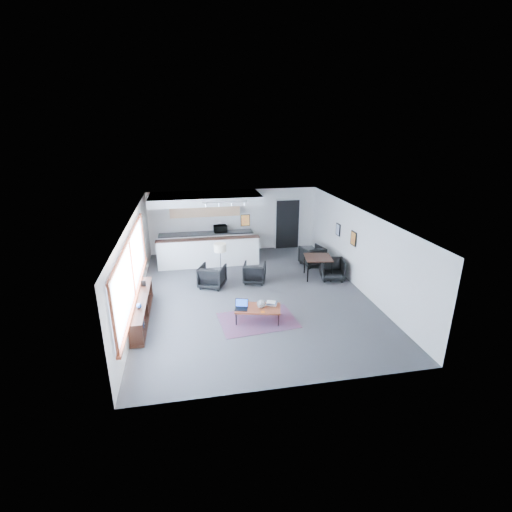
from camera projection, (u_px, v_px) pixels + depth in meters
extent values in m
cube|color=#474749|center=(253.00, 294.00, 11.85)|extent=(7.00, 9.00, 0.01)
cube|color=white|center=(253.00, 215.00, 10.97)|extent=(7.00, 9.00, 0.01)
cube|color=silver|center=(234.00, 221.00, 15.57)|extent=(7.00, 0.01, 2.60)
cube|color=silver|center=(294.00, 332.00, 7.24)|extent=(7.00, 0.01, 2.60)
cube|color=silver|center=(135.00, 264.00, 10.80)|extent=(0.01, 9.00, 2.60)
cube|color=silver|center=(359.00, 249.00, 12.02)|extent=(0.01, 9.00, 2.60)
cube|color=#8CBFFF|center=(131.00, 268.00, 9.90)|extent=(0.02, 5.80, 1.55)
cube|color=brown|center=(136.00, 295.00, 10.18)|extent=(0.10, 5.95, 0.06)
cube|color=brown|center=(129.00, 240.00, 9.64)|extent=(0.06, 5.95, 0.06)
cube|color=brown|center=(113.00, 322.00, 7.22)|extent=(0.06, 0.06, 1.60)
cube|color=brown|center=(132.00, 268.00, 9.91)|extent=(0.06, 0.06, 1.60)
cube|color=brown|center=(143.00, 237.00, 12.59)|extent=(0.06, 0.06, 1.60)
cube|color=#341B12|center=(141.00, 299.00, 10.14)|extent=(0.35, 3.00, 0.05)
cube|color=#341B12|center=(143.00, 317.00, 10.33)|extent=(0.35, 3.00, 0.05)
cube|color=#341B12|center=(136.00, 336.00, 8.89)|extent=(0.33, 0.04, 0.55)
cube|color=#341B12|center=(142.00, 308.00, 10.23)|extent=(0.33, 0.04, 0.55)
cube|color=#341B12|center=(147.00, 287.00, 11.58)|extent=(0.33, 0.04, 0.55)
cube|color=#3359A5|center=(137.00, 339.00, 9.08)|extent=(0.18, 0.04, 0.20)
cube|color=silver|center=(138.00, 335.00, 9.24)|extent=(0.18, 0.04, 0.22)
cube|color=maroon|center=(139.00, 331.00, 9.39)|extent=(0.18, 0.04, 0.24)
cube|color=#341B12|center=(140.00, 328.00, 9.56)|extent=(0.18, 0.04, 0.20)
cube|color=#3359A5|center=(140.00, 324.00, 9.71)|extent=(0.18, 0.04, 0.22)
cube|color=silver|center=(141.00, 321.00, 9.86)|extent=(0.18, 0.04, 0.24)
cube|color=maroon|center=(142.00, 318.00, 10.03)|extent=(0.18, 0.04, 0.20)
cube|color=#341B12|center=(142.00, 315.00, 10.18)|extent=(0.18, 0.04, 0.22)
cube|color=#3359A5|center=(143.00, 312.00, 10.34)|extent=(0.18, 0.03, 0.24)
cube|color=silver|center=(143.00, 310.00, 10.50)|extent=(0.18, 0.03, 0.20)
cube|color=maroon|center=(144.00, 307.00, 10.65)|extent=(0.18, 0.03, 0.22)
cube|color=#341B12|center=(144.00, 304.00, 10.81)|extent=(0.18, 0.04, 0.24)
cube|color=black|center=(143.00, 283.00, 10.84)|extent=(0.14, 0.02, 0.18)
sphere|color=#264C99|center=(139.00, 306.00, 9.55)|extent=(0.14, 0.14, 0.14)
cube|color=white|center=(209.00, 253.00, 13.95)|extent=(3.80, 0.25, 1.10)
cube|color=#341B12|center=(208.00, 239.00, 13.76)|extent=(3.85, 0.32, 0.04)
cube|color=white|center=(207.00, 244.00, 15.32)|extent=(3.80, 0.60, 0.90)
cube|color=#2D2D2D|center=(206.00, 233.00, 15.17)|extent=(3.82, 0.62, 0.04)
cube|color=tan|center=(205.00, 208.00, 14.96)|extent=(2.80, 0.35, 0.70)
cube|color=white|center=(205.00, 198.00, 14.14)|extent=(4.20, 1.80, 0.30)
cube|color=black|center=(245.00, 220.00, 13.80)|extent=(0.35, 0.03, 0.45)
cube|color=orange|center=(245.00, 220.00, 13.78)|extent=(0.30, 0.01, 0.40)
cube|color=black|center=(287.00, 224.00, 15.98)|extent=(1.00, 0.12, 2.10)
cube|color=white|center=(275.00, 225.00, 15.90)|extent=(0.06, 0.10, 2.10)
cube|color=white|center=(299.00, 224.00, 16.08)|extent=(0.06, 0.10, 2.10)
cube|color=white|center=(288.00, 200.00, 15.63)|extent=(1.10, 0.10, 0.06)
cube|color=silver|center=(225.00, 202.00, 12.91)|extent=(1.60, 0.04, 0.04)
cylinder|color=silver|center=(206.00, 205.00, 12.83)|extent=(0.07, 0.07, 0.09)
cylinder|color=silver|center=(219.00, 205.00, 12.90)|extent=(0.07, 0.07, 0.09)
cylinder|color=silver|center=(232.00, 204.00, 12.98)|extent=(0.07, 0.07, 0.09)
cylinder|color=silver|center=(245.00, 204.00, 13.06)|extent=(0.07, 0.07, 0.09)
cube|color=black|center=(353.00, 238.00, 12.29)|extent=(0.03, 0.38, 0.48)
cube|color=orange|center=(353.00, 239.00, 12.29)|extent=(0.00, 0.32, 0.42)
cube|color=black|center=(338.00, 230.00, 13.51)|extent=(0.03, 0.34, 0.44)
cube|color=#859FC5|center=(338.00, 230.00, 13.51)|extent=(0.00, 0.28, 0.38)
cube|color=#562F47|center=(258.00, 320.00, 10.27)|extent=(2.20, 1.61, 0.01)
cube|color=brown|center=(258.00, 308.00, 10.14)|extent=(1.36, 0.93, 0.05)
cube|color=black|center=(236.00, 319.00, 9.96)|extent=(0.03, 0.03, 0.36)
cube|color=black|center=(238.00, 309.00, 10.50)|extent=(0.03, 0.03, 0.36)
cube|color=black|center=(279.00, 320.00, 9.91)|extent=(0.03, 0.03, 0.36)
cube|color=black|center=(278.00, 310.00, 10.45)|extent=(0.03, 0.03, 0.36)
cube|color=black|center=(257.00, 314.00, 9.88)|extent=(1.15, 0.30, 0.03)
cube|color=black|center=(258.00, 304.00, 10.42)|extent=(1.15, 0.30, 0.03)
cube|color=black|center=(241.00, 309.00, 10.03)|extent=(0.40, 0.33, 0.02)
cube|color=black|center=(242.00, 303.00, 10.11)|extent=(0.35, 0.15, 0.23)
cube|color=blue|center=(242.00, 303.00, 10.10)|extent=(0.31, 0.13, 0.20)
sphere|color=gray|center=(261.00, 304.00, 10.07)|extent=(0.24, 0.24, 0.24)
cube|color=silver|center=(272.00, 304.00, 10.29)|extent=(0.35, 0.32, 0.03)
cube|color=#3359A5|center=(272.00, 303.00, 10.28)|extent=(0.32, 0.29, 0.03)
cube|color=silver|center=(271.00, 302.00, 10.26)|extent=(0.30, 0.27, 0.03)
cube|color=#E5590C|center=(263.00, 312.00, 9.89)|extent=(0.11, 0.11, 0.01)
imported|color=black|center=(212.00, 275.00, 12.27)|extent=(1.02, 0.99, 0.82)
imported|color=black|center=(255.00, 272.00, 12.64)|extent=(0.89, 0.86, 0.75)
cylinder|color=black|center=(221.00, 283.00, 12.62)|extent=(0.26, 0.26, 0.03)
cylinder|color=black|center=(221.00, 267.00, 12.41)|extent=(0.02, 0.02, 1.21)
cylinder|color=#F0E5C5|center=(220.00, 247.00, 12.19)|extent=(0.42, 0.42, 0.27)
cube|color=#341B12|center=(318.00, 258.00, 12.91)|extent=(1.05, 1.05, 0.04)
cylinder|color=black|center=(308.00, 272.00, 12.65)|extent=(0.05, 0.05, 0.72)
cylinder|color=black|center=(305.00, 264.00, 13.41)|extent=(0.05, 0.05, 0.72)
cylinder|color=black|center=(331.00, 272.00, 12.66)|extent=(0.05, 0.05, 0.72)
cylinder|color=black|center=(327.00, 264.00, 13.42)|extent=(0.05, 0.05, 0.72)
imported|color=black|center=(332.00, 270.00, 12.89)|extent=(0.78, 0.74, 0.68)
imported|color=black|center=(312.00, 256.00, 14.18)|extent=(0.81, 0.78, 0.70)
imported|color=black|center=(220.00, 228.00, 15.20)|extent=(0.54, 0.33, 0.35)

